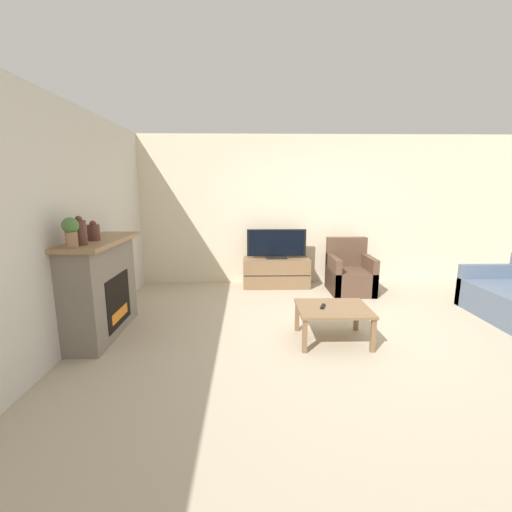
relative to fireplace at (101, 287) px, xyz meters
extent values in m
plane|color=tan|center=(2.99, -0.04, -0.60)|extent=(24.00, 24.00, 0.00)
cube|color=beige|center=(2.99, 2.35, 0.75)|extent=(12.00, 0.06, 2.70)
cube|color=beige|center=(-0.23, -0.04, 0.75)|extent=(0.06, 12.00, 2.70)
cube|color=slate|center=(0.00, 0.00, -0.03)|extent=(0.39, 1.28, 1.13)
cube|color=black|center=(0.20, 0.00, -0.17)|extent=(0.01, 0.70, 0.62)
cube|color=orange|center=(0.20, 0.00, -0.34)|extent=(0.01, 0.49, 0.12)
cube|color=#93704C|center=(0.03, 0.00, 0.56)|extent=(0.51, 1.40, 0.05)
cylinder|color=#512D23|center=(0.02, -0.42, 0.71)|extent=(0.13, 0.13, 0.26)
sphere|color=#512D23|center=(0.02, -0.42, 0.85)|extent=(0.07, 0.07, 0.07)
cylinder|color=#512D23|center=(0.02, -0.11, 0.67)|extent=(0.13, 0.13, 0.18)
sphere|color=#512D23|center=(0.02, -0.11, 0.77)|extent=(0.07, 0.07, 0.07)
cylinder|color=#936B4C|center=(0.02, -0.60, 0.66)|extent=(0.11, 0.11, 0.16)
sphere|color=#477038|center=(0.02, -0.60, 0.80)|extent=(0.16, 0.16, 0.16)
cube|color=brown|center=(2.27, 2.03, -0.34)|extent=(1.18, 0.49, 0.52)
cube|color=black|center=(2.27, 1.78, -0.34)|extent=(1.16, 0.01, 0.01)
cube|color=black|center=(2.27, 2.03, -0.06)|extent=(0.37, 0.18, 0.04)
cube|color=black|center=(2.27, 2.03, 0.20)|extent=(1.05, 0.03, 0.49)
cube|color=black|center=(2.27, 2.02, 0.20)|extent=(0.97, 0.01, 0.44)
cube|color=brown|center=(3.51, 1.64, -0.40)|extent=(0.70, 0.76, 0.40)
cube|color=brown|center=(3.51, 1.95, 0.06)|extent=(0.70, 0.14, 0.51)
cube|color=brown|center=(3.21, 1.64, -0.28)|extent=(0.10, 0.76, 0.63)
cube|color=brown|center=(3.81, 1.64, -0.28)|extent=(0.10, 0.76, 0.63)
cube|color=brown|center=(2.74, -0.25, -0.20)|extent=(0.83, 0.66, 0.03)
cube|color=brown|center=(2.37, -0.54, -0.41)|extent=(0.05, 0.05, 0.38)
cube|color=brown|center=(3.12, -0.54, -0.41)|extent=(0.05, 0.05, 0.38)
cube|color=brown|center=(2.37, 0.04, -0.41)|extent=(0.05, 0.05, 0.38)
cube|color=brown|center=(3.12, 0.04, -0.41)|extent=(0.05, 0.05, 0.38)
cube|color=black|center=(2.62, -0.24, -0.18)|extent=(0.09, 0.15, 0.02)
cube|color=slate|center=(5.43, 0.95, -0.28)|extent=(0.95, 0.11, 0.63)
camera|label=1|loc=(1.77, -3.98, 1.16)|focal=24.00mm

